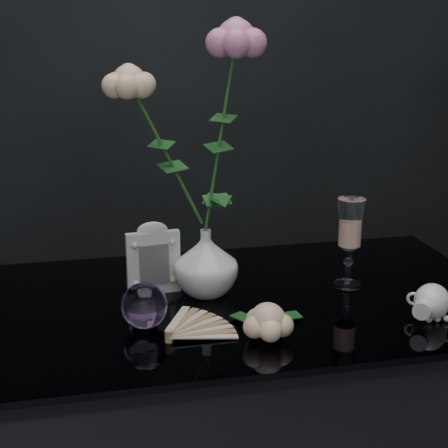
{
  "coord_description": "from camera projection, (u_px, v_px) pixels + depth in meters",
  "views": [
    {
      "loc": [
        -0.27,
        -1.12,
        1.27
      ],
      "look_at": [
        -0.02,
        0.02,
        0.92
      ],
      "focal_mm": 55.0,
      "sensor_mm": 36.0,
      "label": 1
    }
  ],
  "objects": [
    {
      "name": "vase",
      "position": [
        206.0,
        262.0,
        1.31
      ],
      "size": [
        0.15,
        0.15,
        0.13
      ],
      "primitive_type": "imported",
      "rotation": [
        0.0,
        0.0,
        -0.2
      ],
      "color": "silver",
      "rests_on": "table"
    },
    {
      "name": "wine_glass",
      "position": [
        349.0,
        243.0,
        1.34
      ],
      "size": [
        0.07,
        0.07,
        0.18
      ],
      "primitive_type": null,
      "rotation": [
        0.0,
        0.0,
        -0.29
      ],
      "color": "white",
      "rests_on": "table"
    },
    {
      "name": "picture_frame",
      "position": [
        153.0,
        258.0,
        1.31
      ],
      "size": [
        0.11,
        0.09,
        0.14
      ],
      "primitive_type": null,
      "rotation": [
        0.0,
        0.0,
        0.08
      ],
      "color": "silver",
      "rests_on": "table"
    },
    {
      "name": "paperweight",
      "position": [
        144.0,
        306.0,
        1.17
      ],
      "size": [
        0.09,
        0.09,
        0.08
      ],
      "primitive_type": null,
      "rotation": [
        0.0,
        0.0,
        -0.14
      ],
      "color": "#B280D0",
      "rests_on": "table"
    },
    {
      "name": "paper_fan",
      "position": [
        169.0,
        335.0,
        1.13
      ],
      "size": [
        0.28,
        0.24,
        0.02
      ],
      "primitive_type": null,
      "rotation": [
        0.0,
        0.0,
        0.33
      ],
      "color": "beige",
      "rests_on": "table"
    },
    {
      "name": "loose_rose",
      "position": [
        268.0,
        321.0,
        1.13
      ],
      "size": [
        0.2,
        0.23,
        0.06
      ],
      "primitive_type": null,
      "rotation": [
        0.0,
        0.0,
        -0.41
      ],
      "color": "#D8AF8B",
      "rests_on": "table"
    },
    {
      "name": "pearl_jar",
      "position": [
        432.0,
        300.0,
        1.21
      ],
      "size": [
        0.31,
        0.31,
        0.07
      ],
      "primitive_type": null,
      "rotation": [
        0.0,
        0.0,
        -0.6
      ],
      "color": "silver",
      "rests_on": "table"
    },
    {
      "name": "roses",
      "position": [
        195.0,
        125.0,
        1.22
      ],
      "size": [
        0.28,
        0.12,
        0.44
      ],
      "color": "beige",
      "rests_on": "vase"
    }
  ]
}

